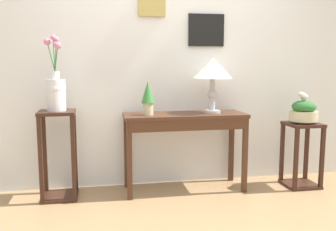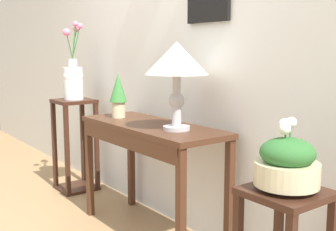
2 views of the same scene
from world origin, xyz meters
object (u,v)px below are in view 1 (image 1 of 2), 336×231
object	(u,v)px
console_table	(185,125)
pedestal_stand_right	(301,155)
planter_bowl_wide_right	(304,111)
pedestal_stand_left	(59,155)
flower_vase_tall_left	(56,89)
table_lamp	(213,71)
potted_plant_on_console	(148,96)

from	to	relation	value
console_table	pedestal_stand_right	world-z (taller)	console_table
pedestal_stand_right	planter_bowl_wide_right	xyz separation A→B (m)	(-0.00, 0.00, 0.45)
pedestal_stand_left	pedestal_stand_right	xyz separation A→B (m)	(2.40, -0.11, -0.08)
console_table	flower_vase_tall_left	bearing A→B (deg)	179.15
table_lamp	pedestal_stand_left	distance (m)	1.67
table_lamp	potted_plant_on_console	world-z (taller)	table_lamp
console_table	table_lamp	distance (m)	0.59
table_lamp	pedestal_stand_right	size ratio (longest dim) A/B	0.81
potted_plant_on_console	planter_bowl_wide_right	size ratio (longest dim) A/B	1.04
potted_plant_on_console	pedestal_stand_left	distance (m)	0.99
potted_plant_on_console	pedestal_stand_left	bearing A→B (deg)	178.04
pedestal_stand_right	planter_bowl_wide_right	size ratio (longest dim) A/B	2.14
console_table	potted_plant_on_console	size ratio (longest dim) A/B	3.69
flower_vase_tall_left	pedestal_stand_right	bearing A→B (deg)	-2.69
potted_plant_on_console	flower_vase_tall_left	world-z (taller)	flower_vase_tall_left
pedestal_stand_left	pedestal_stand_right	distance (m)	2.40
pedestal_stand_left	planter_bowl_wide_right	xyz separation A→B (m)	(2.40, -0.11, 0.36)
console_table	pedestal_stand_right	bearing A→B (deg)	-4.53
console_table	flower_vase_tall_left	xyz separation A→B (m)	(-1.20, 0.02, 0.36)
table_lamp	potted_plant_on_console	distance (m)	0.68
console_table	pedestal_stand_left	world-z (taller)	pedestal_stand_left
potted_plant_on_console	pedestal_stand_left	world-z (taller)	potted_plant_on_console
pedestal_stand_left	console_table	bearing A→B (deg)	-0.79
flower_vase_tall_left	pedestal_stand_right	size ratio (longest dim) A/B	1.03
potted_plant_on_console	planter_bowl_wide_right	distance (m)	1.58
pedestal_stand_left	planter_bowl_wide_right	world-z (taller)	planter_bowl_wide_right
planter_bowl_wide_right	potted_plant_on_console	bearing A→B (deg)	176.96
pedestal_stand_right	console_table	bearing A→B (deg)	175.47
table_lamp	pedestal_stand_left	bearing A→B (deg)	-179.70
table_lamp	pedestal_stand_left	world-z (taller)	table_lamp
console_table	planter_bowl_wide_right	bearing A→B (deg)	-4.53
potted_plant_on_console	pedestal_stand_right	size ratio (longest dim) A/B	0.48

